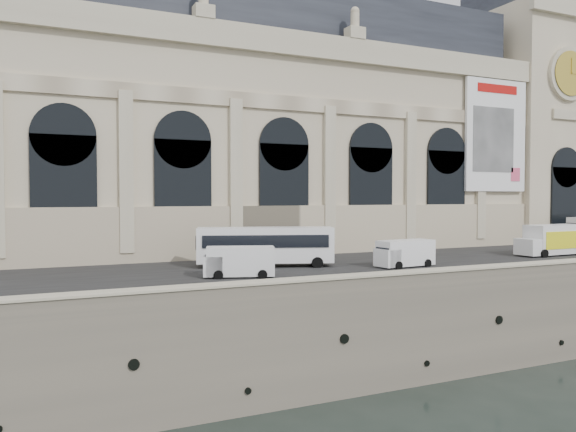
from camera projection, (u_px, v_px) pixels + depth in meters
name	position (u px, v px, depth m)	size (l,w,h in m)	color
ground	(475.00, 377.00, 37.01)	(260.00, 260.00, 0.00)	black
quay	(270.00, 269.00, 68.70)	(160.00, 70.00, 6.00)	#786D5C
street	(362.00, 263.00, 49.51)	(160.00, 24.00, 0.06)	#2D2D2D
parapet	(470.00, 276.00, 37.32)	(160.00, 1.40, 1.21)	#786D5C
museum	(234.00, 125.00, 61.86)	(69.00, 18.70, 29.10)	beige
clock_pavilion	(522.00, 111.00, 75.71)	(13.00, 14.72, 36.70)	beige
bus_left	(265.00, 245.00, 46.63)	(11.39, 5.95, 3.32)	white
van_b	(403.00, 254.00, 46.42)	(5.24, 2.47, 2.27)	white
van_c	(236.00, 262.00, 40.57)	(5.41, 3.47, 2.26)	white
box_truck	(552.00, 240.00, 55.66)	(7.67, 2.85, 3.07)	white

